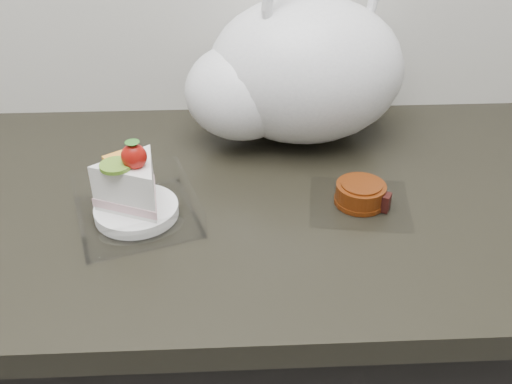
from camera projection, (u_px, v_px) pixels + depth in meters
name	position (u px, v px, depth m)	size (l,w,h in m)	color
counter	(180.00, 378.00, 1.15)	(2.04, 0.64, 0.90)	black
cake_tray	(135.00, 198.00, 0.83)	(0.21, 0.21, 0.13)	white
mooncake_wrap	(361.00, 196.00, 0.87)	(0.17, 0.16, 0.04)	white
plastic_bag	(293.00, 73.00, 1.00)	(0.45, 0.38, 0.32)	white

